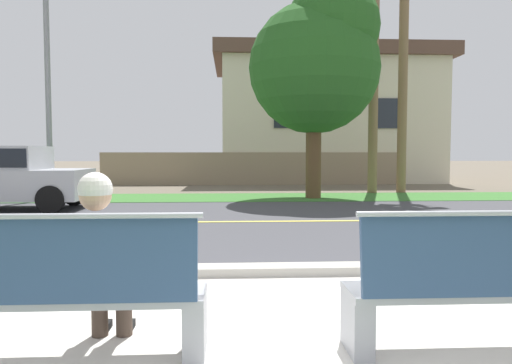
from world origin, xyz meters
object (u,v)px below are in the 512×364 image
(bench_right, at_px, (485,289))
(streetlamp, at_px, (50,65))
(bench_left, at_px, (61,295))
(seated_person_white, at_px, (100,256))
(shade_tree_left, at_px, (319,58))

(bench_right, relative_size, streetlamp, 0.27)
(bench_left, xyz_separation_m, streetlamp, (-4.19, 11.37, 3.48))
(streetlamp, bearing_deg, bench_right, -58.34)
(seated_person_white, bearing_deg, streetlamp, 111.45)
(streetlamp, distance_m, shade_tree_left, 7.92)
(bench_left, bearing_deg, bench_right, 0.00)
(streetlamp, bearing_deg, bench_left, -69.76)
(bench_left, bearing_deg, shade_tree_left, 71.56)
(seated_person_white, bearing_deg, bench_left, -140.61)
(bench_right, distance_m, seated_person_white, 2.63)
(seated_person_white, xyz_separation_m, shade_tree_left, (3.51, 10.99, 3.51))
(bench_right, xyz_separation_m, streetlamp, (-7.01, 11.37, 3.48))
(seated_person_white, distance_m, streetlamp, 12.46)
(bench_left, relative_size, seated_person_white, 1.48)
(bench_right, relative_size, seated_person_white, 1.48)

